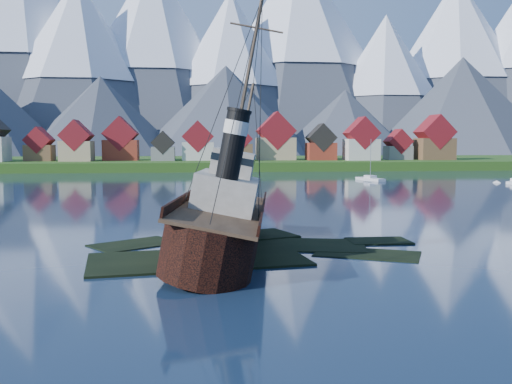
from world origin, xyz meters
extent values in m
plane|color=#16263E|center=(0.00, 0.00, 0.00)|extent=(1400.00, 1400.00, 0.00)
cube|color=black|center=(-3.00, -2.00, -0.32)|extent=(19.08, 11.42, 1.00)
cube|color=black|center=(6.00, 4.00, -0.38)|extent=(15.15, 9.76, 1.00)
cube|color=black|center=(2.00, 9.00, -0.28)|extent=(11.45, 9.06, 1.00)
cube|color=black|center=(12.00, -1.00, -0.42)|extent=(10.27, 8.34, 1.00)
cube|color=black|center=(-9.00, 6.00, -0.40)|extent=(9.42, 8.68, 1.00)
cube|color=black|center=(15.00, 5.00, -0.35)|extent=(6.00, 4.00, 1.00)
cube|color=#1C4313|center=(0.00, 170.00, 0.00)|extent=(600.00, 80.00, 3.20)
cube|color=#3F3D38|center=(0.00, 132.00, 0.00)|extent=(600.00, 2.50, 2.00)
cube|color=brown|center=(-56.00, 153.00, 5.75)|extent=(9.00, 8.00, 5.50)
cube|color=maroon|center=(-56.00, 153.00, 10.12)|extent=(9.16, 8.16, 9.16)
cube|color=tan|center=(-43.00, 150.00, 6.40)|extent=(10.50, 9.00, 6.80)
cube|color=maroon|center=(-43.00, 150.00, 11.69)|extent=(10.69, 9.18, 10.69)
cube|color=maroon|center=(-29.00, 156.00, 6.60)|extent=(12.00, 8.50, 7.20)
cube|color=maroon|center=(-29.00, 156.00, 12.36)|extent=(12.22, 8.67, 12.22)
cube|color=slate|center=(-14.00, 151.00, 5.40)|extent=(8.00, 7.00, 4.80)
cube|color=black|center=(-14.00, 151.00, 9.24)|extent=(8.15, 7.14, 8.15)
cube|color=beige|center=(-2.00, 154.00, 6.20)|extent=(11.00, 9.50, 6.40)
cube|color=maroon|center=(-2.00, 154.00, 11.38)|extent=(11.20, 9.69, 11.20)
cube|color=brown|center=(12.00, 150.00, 5.90)|extent=(9.50, 8.00, 5.80)
cube|color=maroon|center=(12.00, 150.00, 10.51)|extent=(9.67, 8.16, 9.67)
cube|color=tan|center=(26.00, 155.00, 7.00)|extent=(13.50, 10.00, 8.00)
cube|color=maroon|center=(26.00, 155.00, 13.43)|extent=(13.75, 10.20, 13.75)
cube|color=maroon|center=(42.00, 152.00, 6.10)|extent=(10.00, 8.50, 6.20)
cube|color=black|center=(42.00, 152.00, 11.00)|extent=(10.18, 8.67, 10.18)
cube|color=beige|center=(56.00, 149.00, 6.75)|extent=(11.50, 9.00, 7.50)
cube|color=maroon|center=(56.00, 149.00, 12.57)|extent=(11.71, 9.18, 11.71)
cube|color=slate|center=(71.00, 153.00, 5.50)|extent=(9.00, 7.50, 5.00)
cube|color=maroon|center=(71.00, 153.00, 9.62)|extent=(9.16, 7.65, 9.16)
cube|color=brown|center=(84.00, 151.00, 6.90)|extent=(12.50, 10.00, 7.80)
cube|color=maroon|center=(84.00, 151.00, 13.05)|extent=(12.73, 10.20, 12.73)
cone|color=#2D333D|center=(-160.00, 500.00, 100.50)|extent=(250.00, 250.00, 205.00)
cone|color=#2D333D|center=(-100.00, 455.00, 73.00)|extent=(180.00, 180.00, 150.00)
cone|color=white|center=(-100.00, 455.00, 103.00)|extent=(111.60, 111.60, 90.00)
cone|color=#2D333D|center=(-40.00, 495.00, 88.00)|extent=(210.00, 210.00, 180.00)
cone|color=white|center=(-40.00, 495.00, 124.00)|extent=(130.20, 130.20, 108.00)
cone|color=#2D333D|center=(30.00, 470.00, 70.50)|extent=(170.00, 170.00, 145.00)
cone|color=white|center=(30.00, 470.00, 99.50)|extent=(105.40, 105.40, 87.00)
cone|color=#2D333D|center=(100.00, 515.00, 98.00)|extent=(240.00, 240.00, 200.00)
cone|color=white|center=(100.00, 515.00, 138.00)|extent=(148.80, 148.80, 120.00)
cone|color=#2D333D|center=(170.00, 460.00, 60.50)|extent=(150.00, 150.00, 125.00)
cone|color=white|center=(170.00, 460.00, 85.50)|extent=(93.00, 93.00, 75.00)
cone|color=#2D333D|center=(250.00, 490.00, 83.00)|extent=(200.00, 200.00, 170.00)
cone|color=white|center=(250.00, 490.00, 117.00)|extent=(124.00, 124.00, 102.00)
cone|color=#2D333D|center=(-70.00, 374.00, 27.00)|extent=(120.00, 120.00, 58.00)
cone|color=#2D333D|center=(20.00, 369.00, 31.00)|extent=(136.00, 136.00, 66.00)
cone|color=#2D333D|center=(110.00, 373.00, 23.00)|extent=(110.00, 110.00, 50.00)
cone|color=#2D333D|center=(200.00, 370.00, 35.50)|extent=(150.00, 150.00, 75.00)
cube|color=black|center=(-1.31, 0.14, 2.18)|extent=(6.76, 19.46, 4.05)
cone|color=black|center=(-1.31, 12.77, 2.18)|extent=(6.76, 6.76, 6.76)
cylinder|color=black|center=(-1.31, -9.58, 2.18)|extent=(6.76, 6.76, 4.05)
cube|color=#4C3826|center=(-1.31, 0.14, 4.30)|extent=(6.62, 25.67, 0.24)
cube|color=black|center=(-4.56, 0.14, 4.73)|extent=(0.19, 24.86, 0.87)
cube|color=black|center=(1.93, 0.14, 4.73)|extent=(0.19, 24.86, 0.87)
cube|color=#ADA89E|center=(-1.31, -1.30, 5.75)|extent=(5.02, 8.20, 2.90)
cube|color=#ADA89E|center=(-1.31, -0.34, 8.26)|extent=(3.47, 3.86, 2.12)
cylinder|color=black|center=(-1.31, -4.49, 9.90)|extent=(1.83, 1.83, 5.40)
cylinder|color=silver|center=(-1.31, -4.49, 11.25)|extent=(1.93, 1.93, 1.06)
cylinder|color=#473828|center=(-1.31, 7.86, 10.19)|extent=(0.27, 0.27, 11.58)
cylinder|color=#473828|center=(-1.31, -2.27, 15.59)|extent=(0.31, 0.31, 12.55)
cube|color=silver|center=(40.70, 89.46, 0.09)|extent=(5.35, 9.61, 1.12)
cube|color=silver|center=(40.70, 89.46, 0.98)|extent=(2.82, 3.16, 0.66)
cylinder|color=gray|center=(40.70, 89.46, 5.53)|extent=(0.13, 0.13, 9.74)
camera|label=1|loc=(-3.17, -49.44, 10.07)|focal=40.00mm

